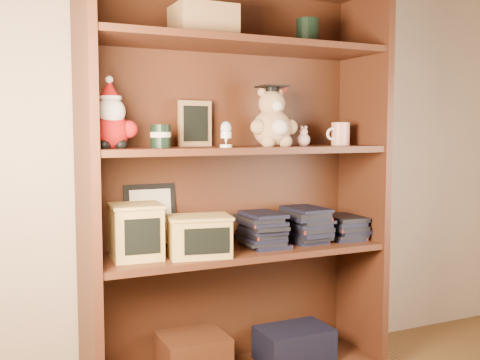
# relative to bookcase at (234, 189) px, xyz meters

# --- Properties ---
(bookcase) EXTENTS (1.20, 0.35, 1.60)m
(bookcase) POSITION_rel_bookcase_xyz_m (0.00, 0.00, 0.00)
(bookcase) COLOR #4B2515
(bookcase) RESTS_ON ground
(shelf_lower) EXTENTS (1.14, 0.33, 0.02)m
(shelf_lower) POSITION_rel_bookcase_xyz_m (0.00, -0.05, -0.24)
(shelf_lower) COLOR #4B2515
(shelf_lower) RESTS_ON ground
(shelf_upper) EXTENTS (1.14, 0.33, 0.02)m
(shelf_upper) POSITION_rel_bookcase_xyz_m (0.00, -0.05, 0.16)
(shelf_upper) COLOR #4B2515
(shelf_upper) RESTS_ON ground
(santa_plush) EXTENTS (0.18, 0.13, 0.26)m
(santa_plush) POSITION_rel_bookcase_xyz_m (-0.50, -0.06, 0.27)
(santa_plush) COLOR #A50F0F
(santa_plush) RESTS_ON shelf_upper
(teachers_tin) EXTENTS (0.08, 0.08, 0.08)m
(teachers_tin) POSITION_rel_bookcase_xyz_m (-0.32, -0.05, 0.21)
(teachers_tin) COLOR black
(teachers_tin) RESTS_ON shelf_upper
(chalkboard_plaque) EXTENTS (0.14, 0.08, 0.18)m
(chalkboard_plaque) POSITION_rel_bookcase_xyz_m (-0.14, 0.06, 0.26)
(chalkboard_plaque) COLOR #9E7547
(chalkboard_plaque) RESTS_ON shelf_upper
(egg_cup) EXTENTS (0.05, 0.05, 0.10)m
(egg_cup) POSITION_rel_bookcase_xyz_m (-0.09, -0.13, 0.22)
(egg_cup) COLOR white
(egg_cup) RESTS_ON shelf_upper
(grad_teddy_bear) EXTENTS (0.20, 0.17, 0.25)m
(grad_teddy_bear) POSITION_rel_bookcase_xyz_m (0.14, -0.06, 0.26)
(grad_teddy_bear) COLOR tan
(grad_teddy_bear) RESTS_ON shelf_upper
(pink_figurine) EXTENTS (0.05, 0.05, 0.08)m
(pink_figurine) POSITION_rel_bookcase_xyz_m (0.29, -0.05, 0.20)
(pink_figurine) COLOR #CFA0A1
(pink_figurine) RESTS_ON shelf_upper
(teacher_mug) EXTENTS (0.11, 0.08, 0.10)m
(teacher_mug) POSITION_rel_bookcase_xyz_m (0.47, -0.05, 0.22)
(teacher_mug) COLOR silver
(teacher_mug) RESTS_ON shelf_upper
(certificate_frame) EXTENTS (0.20, 0.05, 0.25)m
(certificate_frame) POSITION_rel_bookcase_xyz_m (-0.32, 0.09, -0.10)
(certificate_frame) COLOR black
(certificate_frame) RESTS_ON shelf_lower
(treats_box) EXTENTS (0.19, 0.19, 0.20)m
(treats_box) POSITION_rel_bookcase_xyz_m (-0.41, -0.05, -0.13)
(treats_box) COLOR tan
(treats_box) RESTS_ON shelf_lower
(pencils_box) EXTENTS (0.26, 0.20, 0.15)m
(pencils_box) POSITION_rel_bookcase_xyz_m (-0.19, -0.12, -0.15)
(pencils_box) COLOR tan
(pencils_box) RESTS_ON shelf_lower
(book_stack_left) EXTENTS (0.14, 0.20, 0.14)m
(book_stack_left) POSITION_rel_bookcase_xyz_m (0.10, -0.05, -0.16)
(book_stack_left) COLOR black
(book_stack_left) RESTS_ON shelf_lower
(book_stack_mid) EXTENTS (0.14, 0.20, 0.14)m
(book_stack_mid) POSITION_rel_bookcase_xyz_m (0.31, -0.05, -0.16)
(book_stack_mid) COLOR black
(book_stack_mid) RESTS_ON shelf_lower
(book_stack_right) EXTENTS (0.14, 0.20, 0.10)m
(book_stack_right) POSITION_rel_bookcase_xyz_m (0.49, -0.05, -0.18)
(book_stack_right) COLOR black
(book_stack_right) RESTS_ON shelf_lower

